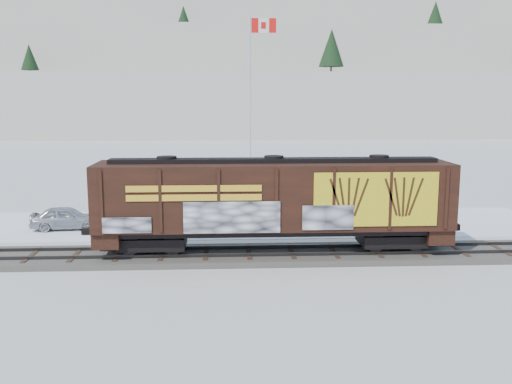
{
  "coord_description": "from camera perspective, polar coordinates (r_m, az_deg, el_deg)",
  "views": [
    {
      "loc": [
        1.03,
        -25.86,
        7.42
      ],
      "look_at": [
        2.49,
        3.0,
        2.64
      ],
      "focal_mm": 40.0,
      "sensor_mm": 36.0,
      "label": 1
    }
  ],
  "objects": [
    {
      "name": "rail_track",
      "position": [
        26.88,
        -5.02,
        -6.35
      ],
      "size": [
        50.0,
        3.4,
        0.43
      ],
      "color": "#59544C",
      "rests_on": "ground"
    },
    {
      "name": "car_white",
      "position": [
        33.54,
        4.37,
        -1.87
      ],
      "size": [
        5.46,
        2.84,
        1.71
      ],
      "primitive_type": "imported",
      "rotation": [
        0.0,
        0.0,
        1.37
      ],
      "color": "silver",
      "rests_on": "parking_strip"
    },
    {
      "name": "flagpole",
      "position": [
        41.46,
        -0.45,
        6.02
      ],
      "size": [
        2.3,
        0.9,
        13.16
      ],
      "color": "silver",
      "rests_on": "ground"
    },
    {
      "name": "hillside",
      "position": [
        165.8,
        -3.35,
        11.78
      ],
      "size": [
        360.0,
        110.0,
        93.0
      ],
      "color": "white",
      "rests_on": "ground"
    },
    {
      "name": "car_silver",
      "position": [
        34.2,
        -18.44,
        -2.45
      ],
      "size": [
        4.03,
        1.93,
        1.33
      ],
      "primitive_type": "imported",
      "rotation": [
        0.0,
        0.0,
        1.67
      ],
      "color": "#AFB1B7",
      "rests_on": "parking_strip"
    },
    {
      "name": "hopper_railcar",
      "position": [
        26.35,
        1.79,
        -0.69
      ],
      "size": [
        16.24,
        3.06,
        4.28
      ],
      "color": "black",
      "rests_on": "rail_track"
    },
    {
      "name": "ground",
      "position": [
        26.92,
        -5.01,
        -6.65
      ],
      "size": [
        500.0,
        500.0,
        0.0
      ],
      "primitive_type": "plane",
      "color": "white",
      "rests_on": "ground"
    },
    {
      "name": "parking_strip",
      "position": [
        34.19,
        -4.57,
        -3.15
      ],
      "size": [
        40.0,
        8.0,
        0.03
      ],
      "primitive_type": "cube",
      "color": "white",
      "rests_on": "ground"
    },
    {
      "name": "car_dark",
      "position": [
        36.26,
        14.6,
        -1.43
      ],
      "size": [
        5.54,
        2.65,
        1.56
      ],
      "primitive_type": "imported",
      "rotation": [
        0.0,
        0.0,
        1.48
      ],
      "color": "#22242A",
      "rests_on": "parking_strip"
    }
  ]
}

